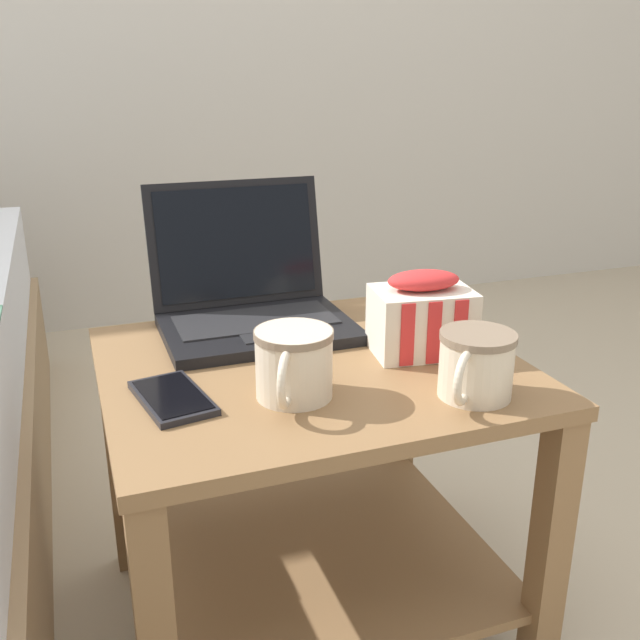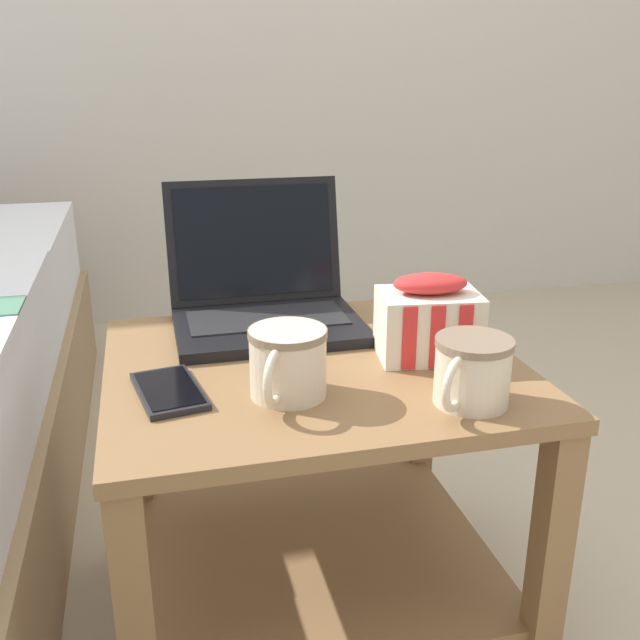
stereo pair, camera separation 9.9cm
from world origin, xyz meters
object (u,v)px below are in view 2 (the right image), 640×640
at_px(laptop, 264,297).
at_px(cell_phone, 169,391).
at_px(mug_front_left, 287,359).
at_px(snack_bag, 428,320).
at_px(mug_front_right, 472,368).

bearing_deg(laptop, cell_phone, -124.97).
relative_size(mug_front_left, snack_bag, 0.85).
xyz_separation_m(mug_front_right, snack_bag, (0.01, 0.16, 0.01)).
bearing_deg(snack_bag, cell_phone, -173.70).
height_order(laptop, snack_bag, laptop).
bearing_deg(laptop, mug_front_left, -93.62).
xyz_separation_m(mug_front_left, mug_front_right, (0.23, -0.08, -0.00)).
bearing_deg(mug_front_left, snack_bag, 20.07).
xyz_separation_m(mug_front_left, snack_bag, (0.23, 0.08, 0.01)).
relative_size(mug_front_left, mug_front_right, 1.14).
bearing_deg(mug_front_left, laptop, 86.38).
bearing_deg(mug_front_right, mug_front_left, 160.45).
relative_size(laptop, snack_bag, 1.91).
distance_m(snack_bag, cell_phone, 0.39).
height_order(mug_front_left, cell_phone, mug_front_left).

